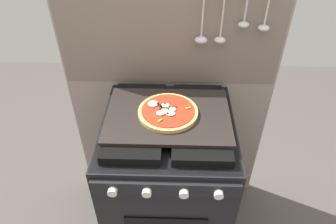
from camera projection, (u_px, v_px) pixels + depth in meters
kitchen_backsplash at (170, 93)px, 1.68m from camera, size 1.10×0.09×1.55m
stove at (168, 182)px, 1.63m from camera, size 0.60×0.64×0.90m
baking_tray at (168, 115)px, 1.35m from camera, size 0.54×0.38×0.02m
pizza_left at (167, 111)px, 1.34m from camera, size 0.26×0.26×0.03m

